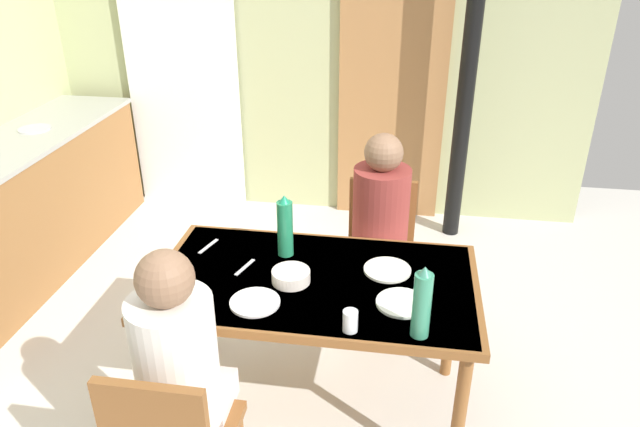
{
  "coord_description": "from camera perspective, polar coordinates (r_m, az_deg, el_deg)",
  "views": [
    {
      "loc": [
        0.78,
        -2.17,
        2.19
      ],
      "look_at": [
        0.42,
        0.16,
        1.0
      ],
      "focal_mm": 33.16,
      "sensor_mm": 36.0,
      "label": 1
    }
  ],
  "objects": [
    {
      "name": "ground_plane",
      "position": [
        3.18,
        -8.33,
        -17.13
      ],
      "size": [
        6.02,
        6.02,
        0.0
      ],
      "primitive_type": "plane",
      "color": "silver"
    },
    {
      "name": "wall_back",
      "position": [
        4.63,
        -1.09,
        15.8
      ],
      "size": [
        4.28,
        0.1,
        2.61
      ],
      "primitive_type": "cube",
      "color": "#ADB482",
      "rests_on": "ground_plane"
    },
    {
      "name": "door_wooden",
      "position": [
        4.56,
        6.97,
        11.47
      ],
      "size": [
        0.8,
        0.05,
        2.0
      ],
      "primitive_type": "cube",
      "color": "#A06E40",
      "rests_on": "ground_plane"
    },
    {
      "name": "stove_pipe_column",
      "position": [
        4.24,
        14.21,
        14.0
      ],
      "size": [
        0.12,
        0.12,
        2.61
      ],
      "primitive_type": "cylinder",
      "color": "black",
      "rests_on": "ground_plane"
    },
    {
      "name": "curtain_panel",
      "position": [
        4.85,
        -13.19,
        13.1
      ],
      "size": [
        0.9,
        0.03,
        2.2
      ],
      "primitive_type": "cube",
      "color": "white",
      "rests_on": "ground_plane"
    },
    {
      "name": "kitchen_counter",
      "position": [
        4.36,
        -27.06,
        0.16
      ],
      "size": [
        0.61,
        2.36,
        0.91
      ],
      "color": "brown",
      "rests_on": "ground_plane"
    },
    {
      "name": "dining_table",
      "position": [
        2.68,
        -0.5,
        -7.69
      ],
      "size": [
        1.44,
        0.82,
        0.75
      ],
      "color": "brown",
      "rests_on": "ground_plane"
    },
    {
      "name": "chair_far_diner",
      "position": [
        3.39,
        5.78,
        -3.26
      ],
      "size": [
        0.4,
        0.4,
        0.87
      ],
      "rotation": [
        0.0,
        0.0,
        3.14
      ],
      "color": "brown",
      "rests_on": "ground_plane"
    },
    {
      "name": "person_near_diner",
      "position": [
        2.23,
        -13.59,
        -13.26
      ],
      "size": [
        0.3,
        0.37,
        0.77
      ],
      "color": "silver",
      "rests_on": "ground_plane"
    },
    {
      "name": "person_far_diner",
      "position": [
        3.14,
        5.86,
        -0.0
      ],
      "size": [
        0.3,
        0.37,
        0.77
      ],
      "rotation": [
        0.0,
        0.0,
        3.14
      ],
      "color": "#963A37",
      "rests_on": "ground_plane"
    },
    {
      "name": "water_bottle_green_near",
      "position": [
        2.26,
        9.81,
        -8.56
      ],
      "size": [
        0.07,
        0.07,
        0.31
      ],
      "color": "#378B68",
      "rests_on": "dining_table"
    },
    {
      "name": "water_bottle_green_far",
      "position": [
        2.75,
        -3.39,
        -1.31
      ],
      "size": [
        0.07,
        0.07,
        0.31
      ],
      "color": "#217E52",
      "rests_on": "dining_table"
    },
    {
      "name": "serving_bowl_center",
      "position": [
        2.61,
        -2.82,
        -6.06
      ],
      "size": [
        0.17,
        0.17,
        0.05
      ],
      "primitive_type": "cylinder",
      "color": "silver",
      "rests_on": "dining_table"
    },
    {
      "name": "dinner_plate_near_left",
      "position": [
        2.5,
        7.89,
        -8.54
      ],
      "size": [
        0.21,
        0.21,
        0.01
      ],
      "primitive_type": "cylinder",
      "color": "white",
      "rests_on": "dining_table"
    },
    {
      "name": "dinner_plate_near_right",
      "position": [
        2.49,
        -6.3,
        -8.51
      ],
      "size": [
        0.21,
        0.21,
        0.01
      ],
      "primitive_type": "cylinder",
      "color": "white",
      "rests_on": "dining_table"
    },
    {
      "name": "dinner_plate_far_center",
      "position": [
        2.7,
        6.52,
        -5.42
      ],
      "size": [
        0.21,
        0.21,
        0.01
      ],
      "primitive_type": "cylinder",
      "color": "white",
      "rests_on": "dining_table"
    },
    {
      "name": "drinking_glass_by_near_diner",
      "position": [
        2.31,
        2.94,
        -10.31
      ],
      "size": [
        0.06,
        0.06,
        0.09
      ],
      "primitive_type": "cylinder",
      "color": "silver",
      "rests_on": "dining_table"
    },
    {
      "name": "cutlery_knife_near",
      "position": [
        2.93,
        -10.72,
        -3.12
      ],
      "size": [
        0.06,
        0.15,
        0.0
      ],
      "primitive_type": "cube",
      "rotation": [
        0.0,
        0.0,
        4.42
      ],
      "color": "silver",
      "rests_on": "dining_table"
    },
    {
      "name": "cutlery_fork_near",
      "position": [
        2.74,
        -7.27,
        -5.16
      ],
      "size": [
        0.06,
        0.15,
        0.0
      ],
      "primitive_type": "cube",
      "rotation": [
        0.0,
        0.0,
        1.26
      ],
      "color": "silver",
      "rests_on": "dining_table"
    }
  ]
}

